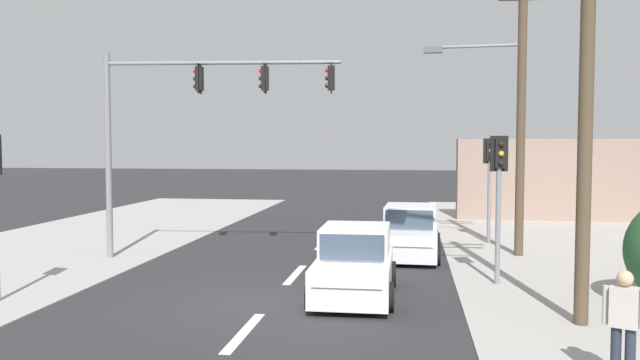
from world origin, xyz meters
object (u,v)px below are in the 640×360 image
(utility_pole_midground_right, at_px, (516,98))
(pedestrian_at_kerb, at_px, (624,321))
(hatchback_oncoming_near, at_px, (410,233))
(pedestal_signal_right_kerb, at_px, (499,184))
(utility_pole_foreground_right, at_px, (579,41))
(traffic_signal_mast, at_px, (188,110))
(pedestal_signal_far_median, at_px, (490,172))
(hatchback_kerbside_parked, at_px, (355,264))

(utility_pole_midground_right, height_order, pedestrian_at_kerb, utility_pole_midground_right)
(hatchback_oncoming_near, bearing_deg, pedestal_signal_right_kerb, -59.52)
(utility_pole_foreground_right, distance_m, traffic_signal_mast, 10.88)
(utility_pole_midground_right, xyz_separation_m, hatchback_oncoming_near, (-3.09, -0.59, -4.03))
(traffic_signal_mast, distance_m, hatchback_oncoming_near, 7.47)
(traffic_signal_mast, distance_m, pedestal_signal_far_median, 10.11)
(utility_pole_midground_right, xyz_separation_m, pedestal_signal_far_median, (-0.46, 2.24, -2.31))
(utility_pole_foreground_right, xyz_separation_m, pedestrian_at_kerb, (-0.09, -3.02, -4.31))
(pedestal_signal_far_median, xyz_separation_m, pedestrian_at_kerb, (0.29, -12.54, -1.49))
(pedestal_signal_right_kerb, relative_size, pedestal_signal_far_median, 1.00)
(pedestal_signal_far_median, bearing_deg, hatchback_kerbside_parked, -115.95)
(pedestal_signal_right_kerb, distance_m, hatchback_kerbside_parked, 4.00)
(utility_pole_foreground_right, xyz_separation_m, hatchback_oncoming_near, (-3.01, 6.68, -4.53))
(pedestal_signal_far_median, bearing_deg, pedestrian_at_kerb, -88.68)
(hatchback_oncoming_near, distance_m, pedestrian_at_kerb, 10.14)
(utility_pole_midground_right, relative_size, hatchback_kerbside_parked, 2.40)
(traffic_signal_mast, xyz_separation_m, pedestal_signal_right_kerb, (8.46, -2.23, -1.94))
(utility_pole_foreground_right, xyz_separation_m, pedestal_signal_far_median, (-0.38, 9.52, -2.82))
(hatchback_kerbside_parked, height_order, pedestrian_at_kerb, pedestrian_at_kerb)
(pedestal_signal_right_kerb, bearing_deg, pedestal_signal_far_median, 84.92)
(utility_pole_foreground_right, distance_m, pedestrian_at_kerb, 5.27)
(hatchback_oncoming_near, bearing_deg, pedestrian_at_kerb, -73.26)
(hatchback_kerbside_parked, xyz_separation_m, pedestrian_at_kerb, (4.13, -4.65, 0.22))
(utility_pole_midground_right, xyz_separation_m, hatchback_kerbside_parked, (-4.30, -5.64, -4.03))
(hatchback_kerbside_parked, bearing_deg, traffic_signal_mast, 144.02)
(pedestal_signal_right_kerb, bearing_deg, pedestrian_at_kerb, -82.15)
(utility_pole_midground_right, distance_m, hatchback_oncoming_near, 5.11)
(hatchback_kerbside_parked, bearing_deg, pedestal_signal_far_median, 64.05)
(utility_pole_midground_right, relative_size, traffic_signal_mast, 1.27)
(traffic_signal_mast, height_order, pedestal_signal_far_median, traffic_signal_mast)
(pedestal_signal_right_kerb, bearing_deg, utility_pole_midground_right, 75.99)
(hatchback_kerbside_parked, height_order, hatchback_oncoming_near, same)
(pedestrian_at_kerb, bearing_deg, utility_pole_foreground_right, 88.24)
(pedestal_signal_far_median, relative_size, hatchback_kerbside_parked, 0.98)
(pedestal_signal_right_kerb, bearing_deg, hatchback_oncoming_near, 120.48)
(hatchback_oncoming_near, height_order, pedestrian_at_kerb, pedestrian_at_kerb)
(utility_pole_foreground_right, relative_size, pedestal_signal_far_median, 2.74)
(hatchback_oncoming_near, bearing_deg, pedestal_signal_far_median, 47.19)
(pedestal_signal_far_median, height_order, hatchback_kerbside_parked, pedestal_signal_far_median)
(utility_pole_midground_right, bearing_deg, pedestrian_at_kerb, -90.95)
(utility_pole_foreground_right, relative_size, pedestal_signal_right_kerb, 2.74)
(utility_pole_midground_right, xyz_separation_m, traffic_signal_mast, (-9.48, -1.88, -0.37))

